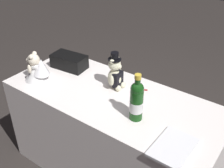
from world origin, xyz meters
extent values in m
cube|color=white|center=(0.00, 0.00, 0.40)|extent=(1.63, 0.70, 0.79)
ellipsoid|color=beige|center=(0.05, -0.11, 0.87)|extent=(0.11, 0.10, 0.15)
cube|color=black|center=(0.02, -0.11, 0.87)|extent=(0.04, 0.09, 0.12)
sphere|color=beige|center=(0.05, -0.11, 0.98)|extent=(0.09, 0.09, 0.09)
sphere|color=beige|center=(0.01, -0.11, 0.98)|extent=(0.04, 0.04, 0.04)
sphere|color=beige|center=(0.05, -0.07, 1.02)|extent=(0.04, 0.04, 0.04)
sphere|color=beige|center=(0.05, -0.14, 1.02)|extent=(0.04, 0.04, 0.04)
ellipsoid|color=beige|center=(0.04, -0.05, 0.88)|extent=(0.03, 0.03, 0.08)
ellipsoid|color=beige|center=(0.04, -0.16, 0.88)|extent=(0.03, 0.03, 0.08)
sphere|color=beige|center=(0.00, -0.08, 0.81)|extent=(0.04, 0.04, 0.04)
sphere|color=beige|center=(0.00, -0.14, 0.81)|extent=(0.04, 0.04, 0.04)
cylinder|color=black|center=(0.05, -0.11, 1.03)|extent=(0.10, 0.10, 0.01)
cylinder|color=black|center=(0.05, -0.11, 1.06)|extent=(0.06, 0.06, 0.05)
cone|color=white|center=(0.62, 0.17, 0.86)|extent=(0.18, 0.18, 0.13)
ellipsoid|color=white|center=(0.62, 0.17, 0.91)|extent=(0.08, 0.07, 0.06)
sphere|color=beige|center=(0.62, 0.17, 0.96)|extent=(0.09, 0.09, 0.09)
sphere|color=beige|center=(0.66, 0.18, 0.96)|extent=(0.04, 0.04, 0.04)
sphere|color=beige|center=(0.64, 0.14, 1.00)|extent=(0.04, 0.04, 0.04)
sphere|color=beige|center=(0.61, 0.19, 1.00)|extent=(0.04, 0.04, 0.04)
ellipsoid|color=beige|center=(0.67, 0.13, 0.91)|extent=(0.03, 0.03, 0.07)
ellipsoid|color=beige|center=(0.62, 0.22, 0.91)|extent=(0.03, 0.03, 0.07)
cone|color=white|center=(0.58, 0.14, 0.91)|extent=(0.20, 0.19, 0.14)
cylinder|color=#144414|center=(-0.27, 0.12, 0.90)|extent=(0.08, 0.08, 0.21)
sphere|color=#144414|center=(-0.27, 0.12, 1.02)|extent=(0.08, 0.08, 0.08)
cylinder|color=#144414|center=(-0.27, 0.12, 1.07)|extent=(0.04, 0.04, 0.08)
cylinder|color=gold|center=(-0.27, 0.12, 1.10)|extent=(0.04, 0.04, 0.03)
cylinder|color=silver|center=(-0.27, 0.12, 0.89)|extent=(0.09, 0.09, 0.07)
cylinder|color=maroon|center=(-0.12, -0.18, 0.80)|extent=(0.11, 0.06, 0.01)
cone|color=silver|center=(-0.07, -0.15, 0.80)|extent=(0.02, 0.01, 0.01)
cube|color=black|center=(0.54, -0.13, 0.85)|extent=(0.31, 0.19, 0.12)
cube|color=#B7B7BF|center=(0.53, -0.21, 0.85)|extent=(0.04, 0.01, 0.03)
cube|color=white|center=(-0.59, 0.22, 0.80)|extent=(0.21, 0.29, 0.02)
camera|label=1|loc=(-0.98, 1.34, 1.93)|focal=44.39mm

